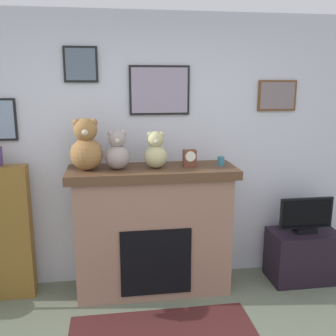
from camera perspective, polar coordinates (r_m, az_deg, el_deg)
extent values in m
cube|color=silver|center=(3.81, -2.58, 2.51)|extent=(5.20, 0.12, 2.60)
cube|color=black|center=(3.69, -1.25, 11.38)|extent=(0.57, 0.02, 0.46)
cube|color=#988AA3|center=(3.67, -1.23, 11.38)|extent=(0.53, 0.00, 0.42)
cube|color=black|center=(3.79, -23.11, 6.58)|extent=(0.23, 0.02, 0.38)
cube|color=#8194B2|center=(3.78, -23.15, 6.56)|extent=(0.19, 0.00, 0.34)
cube|color=black|center=(3.67, -12.76, 14.69)|extent=(0.30, 0.02, 0.32)
cube|color=slate|center=(3.66, -12.77, 14.70)|extent=(0.26, 0.00, 0.28)
cube|color=brown|center=(4.00, 15.80, 10.24)|extent=(0.39, 0.02, 0.30)
cube|color=slate|center=(3.99, 15.86, 10.23)|extent=(0.35, 0.00, 0.26)
cube|color=#926B59|center=(3.71, -2.25, -9.64)|extent=(1.41, 0.50, 1.12)
cube|color=#533723|center=(3.53, -2.33, -0.55)|extent=(1.53, 0.56, 0.08)
cube|color=black|center=(3.55, -1.77, -13.77)|extent=(0.63, 0.02, 0.62)
cube|color=brown|center=(3.84, -22.70, -8.87)|extent=(0.44, 0.16, 1.25)
cube|color=black|center=(4.22, 19.26, -12.08)|extent=(0.67, 0.40, 0.51)
cube|color=black|center=(4.11, 19.54, -8.58)|extent=(0.20, 0.14, 0.04)
cube|color=black|center=(4.06, 19.72, -6.27)|extent=(0.54, 0.03, 0.31)
cube|color=black|center=(4.04, 19.83, -6.34)|extent=(0.50, 0.00, 0.27)
cylinder|color=teal|center=(3.61, 7.82, 1.02)|extent=(0.06, 0.06, 0.09)
cube|color=brown|center=(3.54, 3.20, 1.44)|extent=(0.12, 0.08, 0.16)
cylinder|color=white|center=(3.49, 3.35, 1.71)|extent=(0.09, 0.01, 0.09)
sphere|color=olive|center=(3.46, -11.92, 2.01)|extent=(0.28, 0.28, 0.28)
sphere|color=olive|center=(3.43, -12.08, 5.53)|extent=(0.20, 0.20, 0.20)
sphere|color=olive|center=(3.43, -13.33, 6.50)|extent=(0.07, 0.07, 0.07)
sphere|color=olive|center=(3.42, -10.92, 6.59)|extent=(0.07, 0.07, 0.07)
sphere|color=beige|center=(3.35, -12.16, 5.19)|extent=(0.06, 0.06, 0.06)
sphere|color=gray|center=(3.46, -7.43, 1.62)|extent=(0.22, 0.22, 0.22)
sphere|color=gray|center=(3.43, -7.51, 4.32)|extent=(0.16, 0.16, 0.16)
sphere|color=gray|center=(3.43, -8.46, 5.07)|extent=(0.06, 0.06, 0.06)
sphere|color=gray|center=(3.43, -6.61, 5.13)|extent=(0.06, 0.06, 0.06)
sphere|color=beige|center=(3.37, -7.49, 4.04)|extent=(0.05, 0.05, 0.05)
sphere|color=#BEBA82|center=(3.48, -1.84, 1.69)|extent=(0.21, 0.21, 0.21)
sphere|color=#BEBA82|center=(3.46, -1.86, 4.24)|extent=(0.15, 0.15, 0.15)
sphere|color=#BEBA82|center=(3.45, -2.73, 4.95)|extent=(0.05, 0.05, 0.05)
sphere|color=#BEBA82|center=(3.46, -1.00, 4.99)|extent=(0.05, 0.05, 0.05)
sphere|color=beige|center=(3.40, -1.74, 3.97)|extent=(0.04, 0.04, 0.04)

